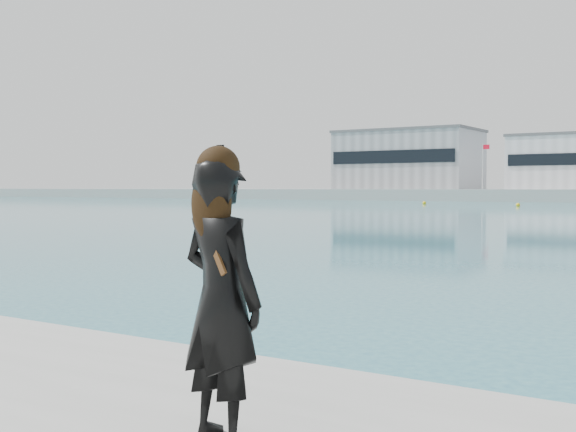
% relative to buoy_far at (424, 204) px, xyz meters
% --- Properties ---
extents(warehouse_grey_left, '(26.52, 16.36, 11.50)m').
position_rel_buoy_far_xyz_m(warehouse_grey_left, '(-19.00, 38.47, 7.76)').
color(warehouse_grey_left, gray).
rests_on(warehouse_grey_left, far_quay).
extents(flagpole_left, '(1.28, 0.16, 8.00)m').
position_rel_buoy_far_xyz_m(flagpole_left, '(-1.91, 31.49, 6.54)').
color(flagpole_left, silver).
rests_on(flagpole_left, far_quay).
extents(buoy_far, '(0.50, 0.50, 0.50)m').
position_rel_buoy_far_xyz_m(buoy_far, '(0.00, 0.00, 0.00)').
color(buoy_far, yellow).
rests_on(buoy_far, ground).
extents(buoy_extra, '(0.50, 0.50, 0.50)m').
position_rel_buoy_far_xyz_m(buoy_extra, '(14.03, -4.73, 0.00)').
color(buoy_extra, yellow).
rests_on(buoy_extra, ground).
extents(woman, '(0.66, 0.50, 1.71)m').
position_rel_buoy_far_xyz_m(woman, '(35.52, -90.35, 1.66)').
color(woman, black).
rests_on(woman, near_quay).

